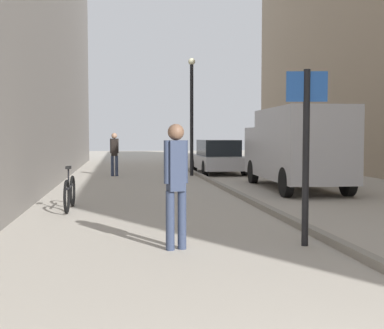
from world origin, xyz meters
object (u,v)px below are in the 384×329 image
(delivery_van, at_px, (295,146))
(street_sign_post, at_px, (306,142))
(lamp_post, at_px, (192,109))
(pedestrian_mid_block, at_px, (176,177))
(pedestrian_main_foreground, at_px, (114,151))
(bicycle_leaning, at_px, (70,193))
(parked_car, at_px, (218,157))

(delivery_van, height_order, street_sign_post, street_sign_post)
(lamp_post, bearing_deg, pedestrian_mid_block, -99.27)
(street_sign_post, xyz_separation_m, lamp_post, (0.18, 12.92, 1.18))
(pedestrian_main_foreground, bearing_deg, pedestrian_mid_block, 104.90)
(pedestrian_main_foreground, xyz_separation_m, bicycle_leaning, (-0.87, -9.11, -0.63))
(pedestrian_main_foreground, distance_m, parked_car, 4.56)
(street_sign_post, height_order, lamp_post, lamp_post)
(parked_car, bearing_deg, lamp_post, -138.57)
(delivery_van, xyz_separation_m, lamp_post, (-2.40, 5.46, 1.42))
(delivery_van, relative_size, bicycle_leaning, 3.15)
(pedestrian_mid_block, distance_m, lamp_post, 13.17)
(pedestrian_main_foreground, xyz_separation_m, street_sign_post, (2.94, -13.20, 0.54))
(pedestrian_mid_block, bearing_deg, delivery_van, 45.36)
(pedestrian_mid_block, relative_size, lamp_post, 0.38)
(street_sign_post, bearing_deg, parked_car, -86.40)
(delivery_van, xyz_separation_m, bicycle_leaning, (-6.40, -3.38, -0.92))
(pedestrian_main_foreground, height_order, lamp_post, lamp_post)
(parked_car, distance_m, bicycle_leaning, 11.35)
(parked_car, bearing_deg, pedestrian_main_foreground, -168.74)
(lamp_post, relative_size, bicycle_leaning, 2.69)
(pedestrian_main_foreground, relative_size, delivery_van, 0.31)
(pedestrian_main_foreground, height_order, pedestrian_mid_block, pedestrian_mid_block)
(pedestrian_mid_block, xyz_separation_m, bicycle_leaning, (-1.89, 4.06, -0.66))
(street_sign_post, height_order, bicycle_leaning, street_sign_post)
(pedestrian_mid_block, xyz_separation_m, delivery_van, (4.51, 7.44, 0.26))
(parked_car, relative_size, street_sign_post, 1.62)
(parked_car, relative_size, bicycle_leaning, 2.38)
(pedestrian_main_foreground, height_order, bicycle_leaning, pedestrian_main_foreground)
(pedestrian_main_foreground, relative_size, street_sign_post, 0.67)
(street_sign_post, bearing_deg, pedestrian_main_foreground, -67.72)
(delivery_van, height_order, parked_car, delivery_van)
(street_sign_post, distance_m, bicycle_leaning, 5.71)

